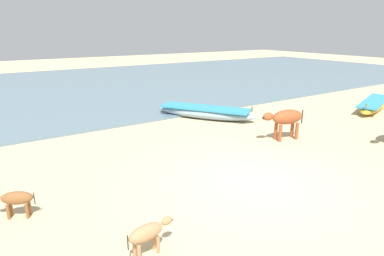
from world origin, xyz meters
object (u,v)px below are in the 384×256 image
fishing_boat_1 (205,112)px  cow_second_adult_rust (286,118)px  calf_far_brown (15,199)px  fishing_boat_3 (374,104)px  calf_near_tan (148,233)px

fishing_boat_1 → cow_second_adult_rust: cow_second_adult_rust is taller
calf_far_brown → fishing_boat_3: bearing=-148.2°
fishing_boat_1 → calf_near_tan: fishing_boat_1 is taller
calf_near_tan → cow_second_adult_rust: size_ratio=0.55×
cow_second_adult_rust → calf_far_brown: bearing=15.1°
fishing_boat_1 → fishing_boat_3: bearing=34.2°
fishing_boat_1 → cow_second_adult_rust: 3.80m
fishing_boat_3 → fishing_boat_1: bearing=-40.7°
fishing_boat_1 → fishing_boat_3: size_ratio=0.93×
fishing_boat_1 → fishing_boat_3: 8.12m
fishing_boat_3 → calf_near_tan: fishing_boat_3 is taller
calf_near_tan → fishing_boat_3: bearing=7.5°
calf_near_tan → calf_far_brown: calf_near_tan is taller
calf_far_brown → cow_second_adult_rust: cow_second_adult_rust is taller
calf_far_brown → fishing_boat_1: bearing=-123.6°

